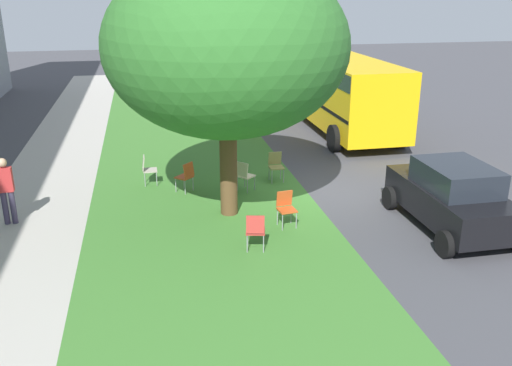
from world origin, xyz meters
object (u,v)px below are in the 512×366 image
Objects in this scene: chair_2 at (186,175)px; pedestrian_0 at (6,188)px; street_tree at (226,47)px; chair_1 at (286,206)px; chair_5 at (276,164)px; chair_4 at (255,229)px; chair_3 at (147,168)px; chair_0 at (244,174)px; parked_car at (451,196)px; school_bus at (333,82)px.

pedestrian_0 is (-1.33, 4.44, 0.41)m from chair_2.
chair_1 is (-1.06, -1.23, -3.69)m from street_tree.
chair_2 is 1.00× the size of chair_5.
street_tree reaches higher than chair_4.
chair_4 is 0.52× the size of pedestrian_0.
chair_0 is at bearing -112.82° from chair_3.
chair_0 is 2.63m from chair_1.
chair_3 is (1.13, 2.69, 0.00)m from chair_0.
street_tree is 7.21× the size of chair_5.
school_bus is (10.83, -0.75, 0.92)m from parked_car.
school_bus is at bearing -31.35° from chair_5.
chair_4 is (-1.18, 1.00, 0.00)m from chair_1.
chair_3 is 0.52× the size of pedestrian_0.
chair_0 is 1.00× the size of chair_2.
chair_1 is 3.58m from chair_2.
chair_5 is 7.39m from pedestrian_0.
chair_1 is 3.32m from chair_5.
chair_3 is 0.08× the size of school_bus.
street_tree is 7.21× the size of chair_4.
chair_2 and chair_3 have the same top height.
chair_2 and chair_5 have the same top height.
chair_4 is at bearing 173.18° from chair_0.
pedestrian_0 reaches higher than chair_5.
chair_2 is at bearing -129.48° from chair_3.
chair_2 is (1.77, 0.95, -3.69)m from street_tree.
chair_0 and chair_4 have the same top height.
chair_5 is at bearing -76.10° from pedestrian_0.
school_bus is at bearing -43.73° from chair_2.
street_tree is 7.21× the size of chair_3.
chair_0 is 9.02m from school_bus.
chair_3 is at bearing 50.52° from chair_2.
chair_0 is 5.61m from parked_car.
parked_car reaches higher than chair_2.
school_bus reaches higher than chair_2.
pedestrian_0 is at bearing 77.25° from chair_1.
street_tree is 4.96m from chair_3.
street_tree is 4.32m from chair_4.
chair_3 is at bearing 41.17° from chair_1.
school_bus is (7.06, -6.76, 1.24)m from chair_2.
street_tree is at bearing 146.70° from school_bus.
parked_car is (-4.63, -7.06, 0.32)m from chair_3.
street_tree is 7.21× the size of chair_1.
chair_3 is 8.45m from parked_car.
chair_4 is 1.00× the size of chair_5.
parked_car is 2.19× the size of pedestrian_0.
chair_2 is at bearing 57.95° from parked_car.
street_tree reaches higher than chair_1.
school_bus reaches higher than chair_4.
chair_3 is at bearing 37.23° from street_tree.
chair_1 and chair_3 have the same top height.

